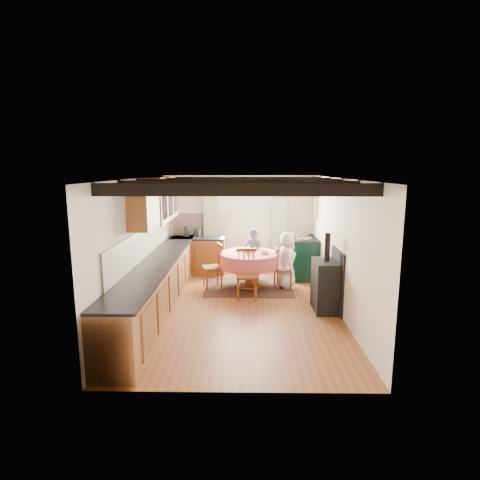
{
  "coord_description": "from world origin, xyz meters",
  "views": [
    {
      "loc": [
        0.11,
        -6.85,
        2.57
      ],
      "look_at": [
        0.0,
        0.8,
        1.15
      ],
      "focal_mm": 28.9,
      "sensor_mm": 36.0,
      "label": 1
    }
  ],
  "objects_px": {
    "chair_right": "(283,268)",
    "child_far": "(253,254)",
    "cast_iron_stove": "(326,272)",
    "aga_range": "(302,257)",
    "chair_near": "(247,274)",
    "child_right": "(287,260)",
    "dining_table": "(249,270)",
    "cup": "(248,253)",
    "chair_left": "(212,266)"
  },
  "relations": [
    {
      "from": "aga_range",
      "to": "cast_iron_stove",
      "type": "xyz_separation_m",
      "value": [
        0.11,
        -2.21,
        0.23
      ]
    },
    {
      "from": "dining_table",
      "to": "cup",
      "type": "bearing_deg",
      "value": -93.7
    },
    {
      "from": "cast_iron_stove",
      "to": "chair_right",
      "type": "bearing_deg",
      "value": 116.36
    },
    {
      "from": "cast_iron_stove",
      "to": "child_far",
      "type": "height_order",
      "value": "cast_iron_stove"
    },
    {
      "from": "aga_range",
      "to": "cup",
      "type": "bearing_deg",
      "value": -141.32
    },
    {
      "from": "cast_iron_stove",
      "to": "child_right",
      "type": "bearing_deg",
      "value": 112.85
    },
    {
      "from": "cast_iron_stove",
      "to": "child_right",
      "type": "height_order",
      "value": "cast_iron_stove"
    },
    {
      "from": "chair_right",
      "to": "aga_range",
      "type": "height_order",
      "value": "aga_range"
    },
    {
      "from": "dining_table",
      "to": "chair_left",
      "type": "relative_size",
      "value": 1.3
    },
    {
      "from": "dining_table",
      "to": "aga_range",
      "type": "relative_size",
      "value": 1.2
    },
    {
      "from": "dining_table",
      "to": "aga_range",
      "type": "height_order",
      "value": "aga_range"
    },
    {
      "from": "cast_iron_stove",
      "to": "child_far",
      "type": "xyz_separation_m",
      "value": [
        -1.28,
        1.96,
        -0.11
      ]
    },
    {
      "from": "chair_near",
      "to": "chair_left",
      "type": "distance_m",
      "value": 1.02
    },
    {
      "from": "chair_near",
      "to": "cast_iron_stove",
      "type": "distance_m",
      "value": 1.59
    },
    {
      "from": "chair_near",
      "to": "chair_left",
      "type": "height_order",
      "value": "chair_near"
    },
    {
      "from": "aga_range",
      "to": "cast_iron_stove",
      "type": "bearing_deg",
      "value": -87.15
    },
    {
      "from": "child_right",
      "to": "cast_iron_stove",
      "type": "bearing_deg",
      "value": -161.78
    },
    {
      "from": "chair_left",
      "to": "child_right",
      "type": "relative_size",
      "value": 0.79
    },
    {
      "from": "child_far",
      "to": "cast_iron_stove",
      "type": "bearing_deg",
      "value": 136.14
    },
    {
      "from": "aga_range",
      "to": "child_right",
      "type": "xyz_separation_m",
      "value": [
        -0.46,
        -0.86,
        0.13
      ]
    },
    {
      "from": "aga_range",
      "to": "child_right",
      "type": "height_order",
      "value": "child_right"
    },
    {
      "from": "child_far",
      "to": "child_right",
      "type": "distance_m",
      "value": 0.94
    },
    {
      "from": "aga_range",
      "to": "child_far",
      "type": "relative_size",
      "value": 0.87
    },
    {
      "from": "cast_iron_stove",
      "to": "cup",
      "type": "bearing_deg",
      "value": 140.27
    },
    {
      "from": "chair_near",
      "to": "child_right",
      "type": "xyz_separation_m",
      "value": [
        0.88,
        0.72,
        0.12
      ]
    },
    {
      "from": "chair_left",
      "to": "cup",
      "type": "distance_m",
      "value": 0.86
    },
    {
      "from": "child_far",
      "to": "chair_near",
      "type": "bearing_deg",
      "value": 95.99
    },
    {
      "from": "dining_table",
      "to": "chair_near",
      "type": "height_order",
      "value": "chair_near"
    },
    {
      "from": "chair_near",
      "to": "child_right",
      "type": "distance_m",
      "value": 1.14
    },
    {
      "from": "dining_table",
      "to": "chair_right",
      "type": "relative_size",
      "value": 1.41
    },
    {
      "from": "dining_table",
      "to": "child_right",
      "type": "relative_size",
      "value": 1.03
    },
    {
      "from": "child_right",
      "to": "aga_range",
      "type": "bearing_deg",
      "value": -32.63
    },
    {
      "from": "dining_table",
      "to": "cast_iron_stove",
      "type": "distance_m",
      "value": 1.99
    },
    {
      "from": "chair_near",
      "to": "chair_right",
      "type": "relative_size",
      "value": 1.1
    },
    {
      "from": "cast_iron_stove",
      "to": "cup",
      "type": "relative_size",
      "value": 14.19
    },
    {
      "from": "cast_iron_stove",
      "to": "child_right",
      "type": "relative_size",
      "value": 1.17
    },
    {
      "from": "chair_right",
      "to": "child_far",
      "type": "bearing_deg",
      "value": 38.65
    },
    {
      "from": "aga_range",
      "to": "cast_iron_stove",
      "type": "height_order",
      "value": "cast_iron_stove"
    },
    {
      "from": "chair_near",
      "to": "child_right",
      "type": "height_order",
      "value": "child_right"
    },
    {
      "from": "chair_right",
      "to": "chair_left",
      "type": "bearing_deg",
      "value": 83.62
    },
    {
      "from": "dining_table",
      "to": "cast_iron_stove",
      "type": "height_order",
      "value": "cast_iron_stove"
    },
    {
      "from": "cast_iron_stove",
      "to": "child_far",
      "type": "bearing_deg",
      "value": 123.26
    },
    {
      "from": "chair_right",
      "to": "cast_iron_stove",
      "type": "relative_size",
      "value": 0.63
    },
    {
      "from": "cast_iron_stove",
      "to": "child_right",
      "type": "distance_m",
      "value": 1.47
    },
    {
      "from": "chair_left",
      "to": "child_far",
      "type": "bearing_deg",
      "value": 107.14
    },
    {
      "from": "chair_near",
      "to": "child_right",
      "type": "relative_size",
      "value": 0.81
    },
    {
      "from": "dining_table",
      "to": "chair_left",
      "type": "height_order",
      "value": "chair_left"
    },
    {
      "from": "chair_right",
      "to": "dining_table",
      "type": "bearing_deg",
      "value": 79.72
    },
    {
      "from": "chair_left",
      "to": "aga_range",
      "type": "xyz_separation_m",
      "value": [
        2.08,
        0.88,
        0.0
      ]
    },
    {
      "from": "child_far",
      "to": "child_right",
      "type": "relative_size",
      "value": 0.99
    }
  ]
}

